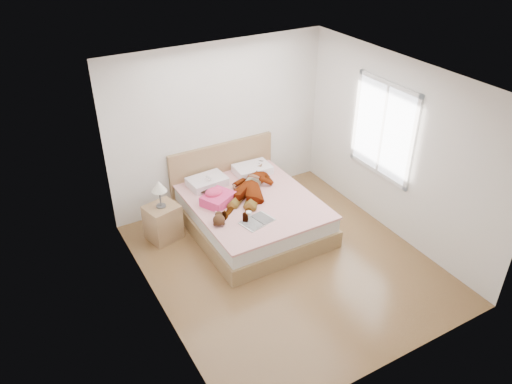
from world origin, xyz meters
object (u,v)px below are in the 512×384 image
woman (250,185)px  bed (250,210)px  plush_toy (219,219)px  coffee_mug (249,214)px  magazine (257,221)px  towel (217,197)px  nightstand (163,220)px  phone (209,178)px

woman → bed: 0.39m
bed → plush_toy: (-0.70, -0.39, 0.31)m
plush_toy → woman: bearing=33.9°
coffee_mug → magazine: bearing=-76.9°
towel → nightstand: size_ratio=0.58×
phone → magazine: bearing=-127.1°
bed → towel: bed is taller
phone → magazine: size_ratio=0.19×
woman → coffee_mug: size_ratio=14.38×
magazine → coffee_mug: 0.17m
bed → magazine: 0.69m
bed → nightstand: (-1.25, 0.36, 0.04)m
plush_toy → coffee_mug: bearing=-7.3°
phone → coffee_mug: bearing=-127.8°
bed → nightstand: bed is taller
phone → plush_toy: bearing=-153.4°
woman → magazine: bearing=-68.9°
bed → nightstand: bearing=164.0°
woman → coffee_mug: bearing=-77.3°
bed → coffee_mug: bearing=-120.7°
woman → bed: bed is taller
towel → coffee_mug: size_ratio=4.79×
towel → plush_toy: towel is taller
phone → towel: towel is taller
towel → coffee_mug: towel is taller
woman → bed: (-0.09, -0.14, -0.35)m
coffee_mug → plush_toy: (-0.43, 0.06, 0.03)m
nightstand → coffee_mug: bearing=-39.1°
phone → towel: 0.46m
bed → woman: bearing=57.5°
magazine → coffee_mug: size_ratio=4.31×
woman → plush_toy: woman is taller
plush_toy → towel: bearing=66.8°
bed → towel: 0.60m
woman → plush_toy: (-0.79, -0.53, -0.04)m
phone → coffee_mug: (0.14, -0.99, -0.14)m
phone → coffee_mug: size_ratio=0.82×
coffee_mug → towel: bearing=112.5°
bed → magazine: size_ratio=4.13×
woman → towel: towel is taller
magazine → nightstand: bearing=136.7°
coffee_mug → plush_toy: size_ratio=0.41×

